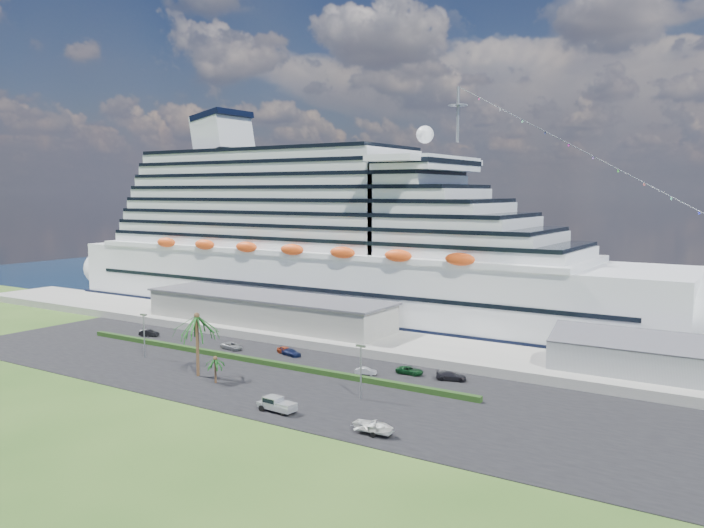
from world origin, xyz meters
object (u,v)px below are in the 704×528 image
Objects in this scene: boat_trailer at (374,426)px; cruise_ship at (339,250)px; parked_car_3 at (291,352)px; pickup_truck at (277,404)px.

cruise_ship is at bearing 126.87° from boat_trailer.
parked_car_3 is 33.21m from pickup_truck.
pickup_truck is 16.39m from boat_trailer.
cruise_ship reaches higher than parked_car_3.
parked_car_3 is (16.05, -40.20, -15.93)m from cruise_ship.
cruise_ship is 31.83× the size of pickup_truck.
cruise_ship is 86.56m from boat_trailer.
cruise_ship is 29.75× the size of boat_trailer.
boat_trailer is at bearing -1.78° from pickup_truck.
parked_car_3 is 44.85m from boat_trailer.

